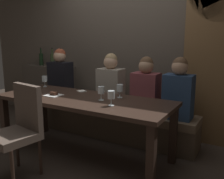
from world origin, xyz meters
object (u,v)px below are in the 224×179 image
object	(u,v)px
diner_far_end	(146,87)
espresso_cup	(36,89)
dining_table	(83,105)
diner_redhead	(60,76)
wine_bottle_dark_red	(41,59)
wine_glass_center_back	(45,79)
wine_glass_end_left	(101,90)
banquette_bench	(112,122)
dessert_plate	(54,95)
diner_near_end	(179,90)
chair_near_side	(20,125)
diner_bearded	(111,82)
wine_bottle_pale_label	(52,59)
wine_glass_far_left	(120,89)
wine_glass_end_right	(111,95)

from	to	relation	value
diner_far_end	espresso_cup	xyz separation A→B (m)	(-1.31, -0.72, -0.04)
dining_table	diner_redhead	size ratio (longest dim) A/B	2.62
wine_bottle_dark_red	wine_glass_center_back	world-z (taller)	wine_bottle_dark_red
wine_glass_end_left	espresso_cup	distance (m)	1.05
banquette_bench	dessert_plate	size ratio (longest dim) A/B	13.16
dining_table	diner_near_end	size ratio (longest dim) A/B	2.82
chair_near_side	wine_glass_end_left	size ratio (longest dim) A/B	5.98
diner_bearded	espresso_cup	distance (m)	1.04
wine_bottle_pale_label	espresso_cup	world-z (taller)	wine_bottle_pale_label
wine_glass_center_back	wine_glass_far_left	distance (m)	1.30
wine_glass_far_left	dessert_plate	distance (m)	0.85
diner_near_end	espresso_cup	size ratio (longest dim) A/B	6.50
chair_near_side	wine_glass_end_left	bearing A→B (deg)	53.59
diner_near_end	wine_glass_far_left	distance (m)	0.74
diner_near_end	dessert_plate	distance (m)	1.57
diner_near_end	chair_near_side	bearing A→B (deg)	-132.17
wine_bottle_dark_red	dessert_plate	distance (m)	1.75
diner_near_end	dessert_plate	world-z (taller)	diner_near_end
dining_table	wine_glass_end_left	world-z (taller)	wine_glass_end_left
dining_table	chair_near_side	size ratio (longest dim) A/B	2.24
diner_redhead	wine_glass_end_right	world-z (taller)	diner_redhead
banquette_bench	espresso_cup	size ratio (longest dim) A/B	20.83
espresso_cup	diner_near_end	bearing A→B (deg)	21.12
chair_near_side	espresso_cup	xyz separation A→B (m)	(-0.50, 0.72, 0.21)
banquette_bench	wine_bottle_dark_red	distance (m)	1.93
diner_redhead	diner_bearded	size ratio (longest dim) A/B	1.06
diner_redhead	dessert_plate	xyz separation A→B (m)	(0.59, -0.81, -0.09)
dining_table	diner_far_end	xyz separation A→B (m)	(0.52, 0.72, 0.16)
dining_table	diner_far_end	world-z (taller)	diner_far_end
chair_near_side	dining_table	bearing A→B (deg)	67.90
banquette_bench	wine_glass_end_right	world-z (taller)	wine_glass_end_right
diner_far_end	chair_near_side	bearing A→B (deg)	-119.45
wine_bottle_pale_label	wine_glass_end_right	bearing A→B (deg)	-31.44
diner_redhead	diner_far_end	size ratio (longest dim) A/B	1.10
wine_bottle_pale_label	wine_glass_center_back	distance (m)	0.91
diner_far_end	wine_bottle_dark_red	xyz separation A→B (m)	(-2.22, 0.31, 0.26)
dining_table	wine_glass_end_right	world-z (taller)	wine_glass_end_right
banquette_bench	wine_glass_end_right	bearing A→B (deg)	-60.36
banquette_bench	diner_redhead	size ratio (longest dim) A/B	2.98
wine_glass_far_left	wine_bottle_dark_red	bearing A→B (deg)	159.29
banquette_bench	dining_table	bearing A→B (deg)	-90.00
chair_near_side	wine_glass_center_back	size ratio (longest dim) A/B	5.98
diner_redhead	wine_glass_far_left	bearing A→B (deg)	-19.40
wine_glass_far_left	espresso_cup	xyz separation A→B (m)	(-1.17, -0.24, -0.09)
wine_glass_end_right	espresso_cup	bearing A→B (deg)	174.01
chair_near_side	diner_bearded	xyz separation A→B (m)	(0.28, 1.42, 0.27)
diner_redhead	wine_bottle_pale_label	distance (m)	0.58
banquette_bench	chair_near_side	bearing A→B (deg)	-101.65
dessert_plate	wine_glass_far_left	bearing A→B (deg)	23.00
diner_far_end	dessert_plate	distance (m)	1.22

